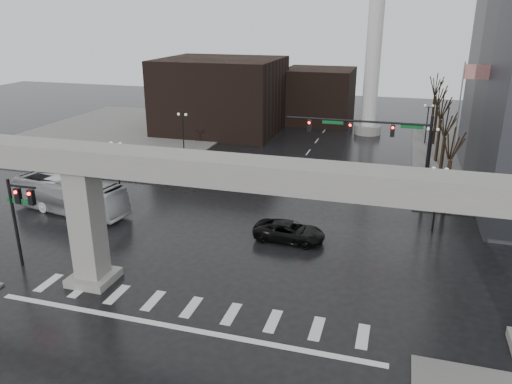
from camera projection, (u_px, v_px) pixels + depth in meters
ground at (198, 298)px, 29.23m from camera, size 160.00×160.00×0.00m
sidewalk_nw at (125, 134)px, 68.65m from camera, size 28.00×36.00×0.15m
elevated_guideway at (215, 190)px, 26.57m from camera, size 48.00×2.60×8.70m
building_far_left at (221, 95)px, 69.19m from camera, size 16.00×14.00×10.00m
building_far_mid at (319, 96)px, 75.34m from camera, size 10.00×10.00×8.00m
smokestack at (375, 33)px, 64.62m from camera, size 3.60×3.60×30.00m
signal_mast_arm at (382, 139)px, 41.82m from camera, size 12.12×0.43×8.00m
signal_left_pole at (20, 209)px, 31.58m from camera, size 2.30×0.30×6.00m
flagpole_assembly at (462, 116)px, 42.45m from camera, size 2.06×0.12×12.00m
lamp_right_0 at (438, 188)px, 37.08m from camera, size 1.22×0.32×5.11m
lamp_right_1 at (431, 144)px, 49.71m from camera, size 1.22×0.32×5.11m
lamp_right_2 at (428, 117)px, 62.34m from camera, size 1.22×0.32×5.11m
lamp_left_0 at (117, 160)px, 44.30m from camera, size 1.22×0.32×5.11m
lamp_left_1 at (183, 127)px, 56.94m from camera, size 1.22×0.32×5.11m
lamp_left_2 at (225, 107)px, 69.57m from camera, size 1.22×0.32×5.11m
tree_right_0 at (448, 182)px, 40.66m from camera, size 1.09×1.58×7.50m
tree_right_1 at (443, 156)px, 47.85m from camera, size 1.09×1.61×7.67m
tree_right_2 at (439, 137)px, 55.05m from camera, size 1.10×1.63×7.85m
tree_right_3 at (436, 122)px, 62.25m from camera, size 1.11×1.66×8.02m
tree_right_4 at (433, 110)px, 69.45m from camera, size 1.12×1.69×8.19m
pickup_truck at (289, 231)px, 36.41m from camera, size 5.31×2.63×1.45m
city_bus at (70, 196)px, 41.39m from camera, size 10.87×4.10×2.96m
far_car at (221, 171)px, 50.46m from camera, size 2.25×4.22×1.37m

